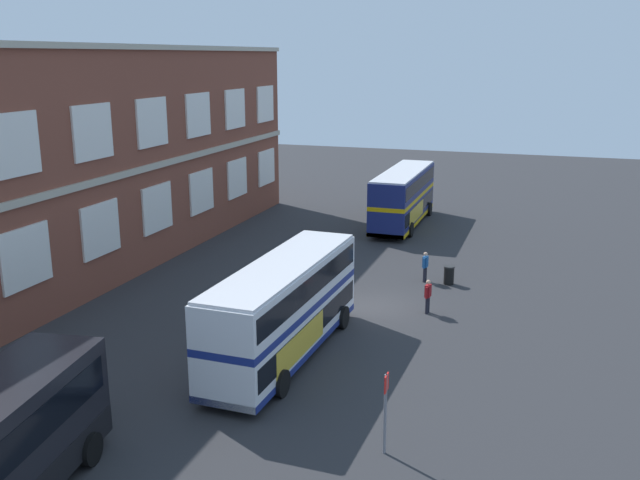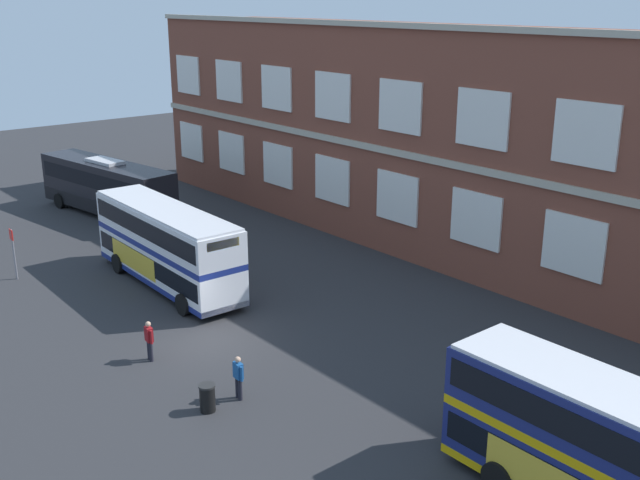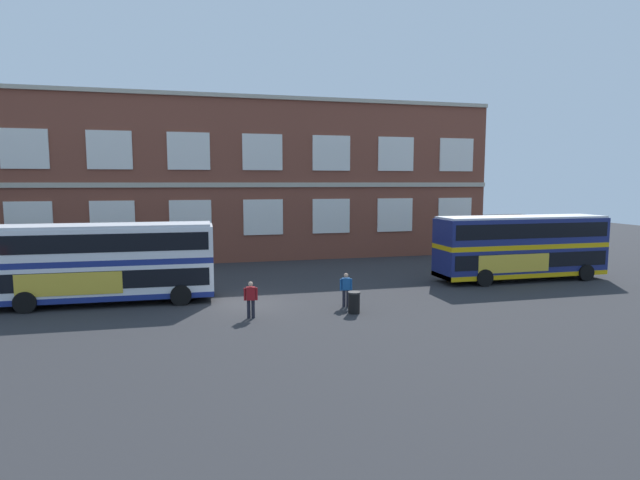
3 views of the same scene
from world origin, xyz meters
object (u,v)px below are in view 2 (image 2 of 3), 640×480
waiting_passenger (238,376)px  second_passenger (149,339)px  bus_stand_flag (13,249)px  double_decker_near (167,245)px  double_decker_middle (633,465)px  station_litter_bin (207,398)px  touring_coach (107,187)px

waiting_passenger → second_passenger: (-4.86, -1.02, 0.00)m
bus_stand_flag → second_passenger: bearing=4.3°
double_decker_near → waiting_passenger: 12.43m
double_decker_middle → second_passenger: bearing=-164.0°
double_decker_near → double_decker_middle: (24.60, 0.33, 0.00)m
double_decker_middle → station_litter_bin: (-12.80, -5.35, -1.63)m
double_decker_middle → station_litter_bin: size_ratio=10.69×
double_decker_middle → waiting_passenger: size_ratio=6.48×
touring_coach → bus_stand_flag: bearing=-47.6°
touring_coach → station_litter_bin: 27.18m
double_decker_near → bus_stand_flag: size_ratio=4.10×
double_decker_near → double_decker_middle: size_ratio=1.00×
second_passenger → station_litter_bin: 4.87m
bus_stand_flag → double_decker_middle: bearing=11.2°
double_decker_middle → second_passenger: size_ratio=6.48×
double_decker_middle → station_litter_bin: double_decker_middle is taller
touring_coach → waiting_passenger: touring_coach is taller
double_decker_middle → bus_stand_flag: (-30.45, -6.01, -0.51)m
second_passenger → station_litter_bin: second_passenger is taller
waiting_passenger → bus_stand_flag: size_ratio=0.63×
double_decker_middle → waiting_passenger: 13.47m
waiting_passenger → touring_coach: bearing=164.9°
station_litter_bin → waiting_passenger: bearing=89.6°
touring_coach → bus_stand_flag: touring_coach is taller
second_passenger → bus_stand_flag: bus_stand_flag is taller
touring_coach → double_decker_middle: bearing=-4.4°
touring_coach → waiting_passenger: (25.85, -6.99, -0.98)m
double_decker_middle → double_decker_near: bearing=-179.2°
double_decker_near → second_passenger: (6.95, -4.73, -1.22)m
second_passenger → double_decker_near: bearing=145.8°
double_decker_near → touring_coach: double_decker_near is taller
touring_coach → station_litter_bin: size_ratio=11.89×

